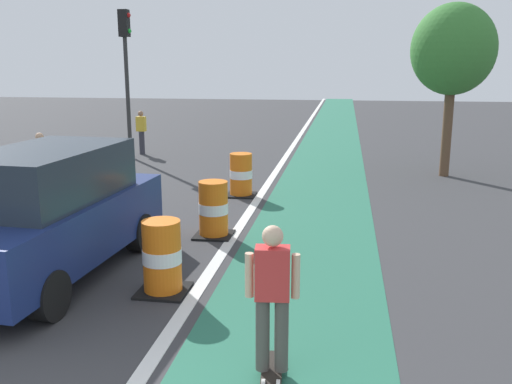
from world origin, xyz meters
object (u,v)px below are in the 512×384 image
traffic_barrel_back (241,175)px  pedestrian_waiting (141,131)px  pedestrian_crossing (42,162)px  traffic_barrel_front (162,258)px  street_tree_sidewalk (453,50)px  traffic_barrel_mid (213,210)px  traffic_light_corner (126,58)px  skateboarder_on_lane (272,297)px  parked_suv_nearest (50,213)px

traffic_barrel_back → pedestrian_waiting: 7.77m
pedestrian_crossing → traffic_barrel_front: bearing=-47.8°
traffic_barrel_back → pedestrian_crossing: 5.07m
pedestrian_crossing → street_tree_sidewalk: bearing=21.9°
traffic_barrel_mid → pedestrian_crossing: bearing=151.9°
pedestrian_crossing → street_tree_sidewalk: size_ratio=0.32×
traffic_barrel_front → pedestrian_waiting: size_ratio=0.68×
pedestrian_waiting → pedestrian_crossing: bearing=-91.1°
traffic_barrel_front → traffic_barrel_back: size_ratio=1.00×
traffic_light_corner → pedestrian_waiting: (0.13, 0.81, -2.64)m
traffic_barrel_front → street_tree_sidewalk: bearing=60.4°
traffic_light_corner → street_tree_sidewalk: bearing=-9.1°
traffic_barrel_mid → pedestrian_crossing: 5.80m
pedestrian_crossing → pedestrian_waiting: size_ratio=1.00×
skateboarder_on_lane → traffic_barrel_back: skateboarder_on_lane is taller
pedestrian_waiting → skateboarder_on_lane: bearing=-64.7°
parked_suv_nearest → traffic_barrel_mid: 3.21m
traffic_barrel_front → street_tree_sidewalk: street_tree_sidewalk is taller
traffic_light_corner → street_tree_sidewalk: 10.71m
traffic_barrel_mid → pedestrian_crossing: pedestrian_crossing is taller
skateboarder_on_lane → pedestrian_crossing: size_ratio=1.05×
parked_suv_nearest → street_tree_sidewalk: (7.48, 9.42, 2.63)m
traffic_light_corner → traffic_barrel_mid: bearing=-59.5°
traffic_barrel_mid → pedestrian_waiting: (-4.98, 9.49, 0.33)m
pedestrian_waiting → street_tree_sidewalk: street_tree_sidewalk is taller
parked_suv_nearest → traffic_light_corner: bearing=105.5°
street_tree_sidewalk → traffic_barrel_back: bearing=-147.6°
traffic_barrel_back → street_tree_sidewalk: (5.56, 3.53, 3.14)m
skateboarder_on_lane → traffic_barrel_mid: bearing=110.3°
traffic_light_corner → skateboarder_on_lane: bearing=-63.0°
traffic_barrel_mid → traffic_light_corner: traffic_light_corner is taller
parked_suv_nearest → traffic_barrel_mid: size_ratio=4.31×
traffic_barrel_mid → pedestrian_waiting: bearing=117.7°
skateboarder_on_lane → traffic_light_corner: traffic_light_corner is taller
pedestrian_crossing → street_tree_sidewalk: 11.73m
traffic_barrel_back → pedestrian_crossing: pedestrian_crossing is taller
skateboarder_on_lane → traffic_barrel_back: size_ratio=1.55×
traffic_barrel_mid → traffic_light_corner: bearing=120.5°
traffic_barrel_front → traffic_light_corner: bearing=113.6°
traffic_barrel_front → traffic_barrel_back: bearing=90.0°
parked_suv_nearest → pedestrian_waiting: size_ratio=2.92×
parked_suv_nearest → traffic_barrel_front: parked_suv_nearest is taller
pedestrian_crossing → traffic_barrel_mid: bearing=-28.1°
street_tree_sidewalk → skateboarder_on_lane: bearing=-107.4°
traffic_barrel_back → skateboarder_on_lane: bearing=-77.2°
traffic_barrel_front → pedestrian_crossing: pedestrian_crossing is taller
parked_suv_nearest → traffic_light_corner: 11.80m
parked_suv_nearest → traffic_barrel_mid: bearing=50.4°
traffic_light_corner → street_tree_sidewalk: size_ratio=1.02×
pedestrian_crossing → pedestrian_waiting: same height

